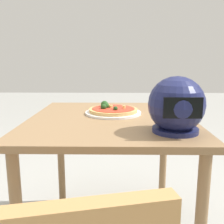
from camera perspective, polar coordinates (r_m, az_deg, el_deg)
The scene contains 4 objects.
dining_table at distance 1.44m, azimuth -0.29°, elevation -5.01°, with size 0.88×0.97×0.76m.
pizza_plate at distance 1.51m, azimuth 0.27°, elevation -0.16°, with size 0.32×0.32×0.01m, color white.
pizza at distance 1.51m, azimuth 0.10°, elevation 0.55°, with size 0.28×0.28×0.06m.
motorcycle_helmet at distance 1.14m, azimuth 13.95°, elevation 1.30°, with size 0.24×0.24×0.24m.
Camera 1 is at (-0.03, 1.38, 1.07)m, focal length 41.68 mm.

